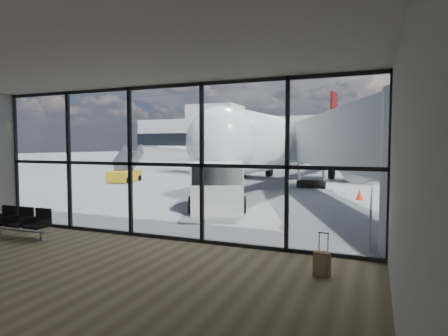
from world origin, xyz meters
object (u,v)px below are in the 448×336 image
Objects in this scene: service_van at (217,184)px; airliner at (302,144)px; mobile_stairs at (125,174)px; seating_row at (22,221)px; suitcase at (322,264)px; belt_loader at (228,171)px.

airliner is at bearing 65.75° from service_van.
mobile_stairs is at bearing -136.49° from airliner.
seating_row is 2.19× the size of suitcase.
seating_row is 0.58× the size of mobile_stairs.
suitcase is 23.09m from belt_loader.
service_van is at bearing -48.62° from belt_loader.
mobile_stairs reaches higher than suitcase.
mobile_stairs reaches higher than belt_loader.
service_van is 14.05m from mobile_stairs.
seating_row is 0.39× the size of service_van.
mobile_stairs is at bearing 120.39° from service_van.
airliner is at bearing 79.68° from seating_row.
service_van reaches higher than suitcase.
seating_row is at bearing -138.34° from service_van.
suitcase reaches higher than seating_row.
mobile_stairs reaches higher than service_van.
belt_loader is at bearing 28.58° from mobile_stairs.
belt_loader is (-5.25, -4.59, -2.22)m from airliner.
airliner is (-4.98, 25.29, 2.59)m from suitcase.
airliner reaches higher than mobile_stairs.
service_van is at bearing 135.64° from suitcase.
suitcase is at bearing -74.91° from airliner.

